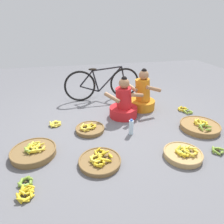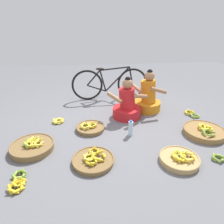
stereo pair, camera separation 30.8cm
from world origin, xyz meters
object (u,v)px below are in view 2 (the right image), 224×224
at_px(banana_basket_front_left, 32,146).
at_px(loose_bananas_near_bicycle, 191,114).
at_px(water_bottle, 131,128).
at_px(vendor_woman_behind, 148,98).
at_px(banana_basket_back_center, 180,159).
at_px(loose_bananas_mid_left, 59,121).
at_px(banana_basket_mid_right, 90,127).
at_px(vendor_woman_front, 127,105).
at_px(banana_basket_front_right, 93,160).
at_px(bicycle_leaning, 110,84).
at_px(banana_basket_back_right, 204,131).
at_px(loose_bananas_front_center, 18,181).
at_px(loose_bananas_near_vendor, 218,158).

bearing_deg(banana_basket_front_left, loose_bananas_near_bicycle, 16.62).
bearing_deg(water_bottle, vendor_woman_behind, 60.45).
xyz_separation_m(banana_basket_back_center, loose_bananas_mid_left, (-1.69, 1.26, -0.02)).
relative_size(banana_basket_mid_right, loose_bananas_mid_left, 2.04).
height_order(loose_bananas_mid_left, water_bottle, water_bottle).
xyz_separation_m(banana_basket_mid_right, loose_bananas_mid_left, (-0.56, 0.32, -0.01)).
bearing_deg(banana_basket_mid_right, loose_bananas_near_bicycle, 10.33).
xyz_separation_m(vendor_woman_front, banana_basket_front_left, (-1.50, -0.88, -0.19)).
distance_m(banana_basket_front_right, water_bottle, 0.85).
bearing_deg(bicycle_leaning, banana_basket_back_right, -51.76).
height_order(vendor_woman_front, water_bottle, vendor_woman_front).
relative_size(banana_basket_mid_right, loose_bananas_near_bicycle, 1.50).
height_order(banana_basket_front_left, loose_bananas_front_center, banana_basket_front_left).
distance_m(bicycle_leaning, banana_basket_mid_right, 1.48).
xyz_separation_m(banana_basket_mid_right, loose_bananas_near_bicycle, (1.93, 0.35, -0.01)).
distance_m(vendor_woman_front, banana_basket_front_left, 1.75).
distance_m(banana_basket_back_right, banana_basket_back_center, 0.90).
height_order(bicycle_leaning, loose_bananas_near_vendor, bicycle_leaning).
bearing_deg(banana_basket_front_left, banana_basket_front_right, -23.10).
height_order(loose_bananas_front_center, loose_bananas_mid_left, loose_bananas_mid_left).
bearing_deg(bicycle_leaning, loose_bananas_front_center, -117.28).
bearing_deg(vendor_woman_front, banana_basket_front_left, -149.60).
height_order(banana_basket_back_right, loose_bananas_mid_left, banana_basket_back_right).
bearing_deg(banana_basket_front_right, banana_basket_front_left, 156.90).
height_order(banana_basket_back_right, loose_bananas_near_vendor, banana_basket_back_right).
xyz_separation_m(vendor_woman_behind, loose_bananas_near_bicycle, (0.78, -0.32, -0.24)).
distance_m(vendor_woman_front, loose_bananas_near_bicycle, 1.27).
height_order(loose_bananas_near_vendor, water_bottle, water_bottle).
xyz_separation_m(banana_basket_back_center, loose_bananas_front_center, (-1.95, -0.16, -0.02)).
relative_size(bicycle_leaning, banana_basket_back_right, 2.65).
xyz_separation_m(bicycle_leaning, loose_bananas_front_center, (-1.28, -2.47, -0.33)).
height_order(banana_basket_mid_right, loose_bananas_mid_left, banana_basket_mid_right).
distance_m(vendor_woman_front, loose_bananas_near_vendor, 1.69).
bearing_deg(vendor_woman_front, loose_bananas_front_center, -134.69).
xyz_separation_m(bicycle_leaning, loose_bananas_mid_left, (-1.02, -1.06, -0.33)).
bearing_deg(banana_basket_back_center, vendor_woman_behind, 89.73).
bearing_deg(water_bottle, banana_basket_front_right, -135.21).
bearing_deg(banana_basket_back_center, loose_bananas_near_vendor, -1.13).
relative_size(banana_basket_back_center, loose_bananas_near_vendor, 2.61).
bearing_deg(banana_basket_front_left, vendor_woman_behind, 30.19).
xyz_separation_m(banana_basket_front_right, loose_bananas_near_vendor, (1.63, -0.12, -0.01)).
distance_m(bicycle_leaning, banana_basket_front_left, 2.26).
height_order(banana_basket_back_right, banana_basket_front_left, banana_basket_back_right).
xyz_separation_m(vendor_woman_behind, banana_basket_mid_right, (-1.14, -0.67, -0.22)).
distance_m(bicycle_leaning, loose_bananas_mid_left, 1.51).
distance_m(loose_bananas_near_vendor, loose_bananas_mid_left, 2.56).
distance_m(loose_bananas_near_bicycle, loose_bananas_near_vendor, 1.33).
bearing_deg(banana_basket_front_right, vendor_woman_behind, 53.42).
height_order(vendor_woman_behind, banana_basket_mid_right, vendor_woman_behind).
xyz_separation_m(banana_basket_back_center, loose_bananas_near_vendor, (0.53, -0.01, -0.02)).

